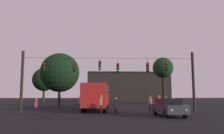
{
  "coord_description": "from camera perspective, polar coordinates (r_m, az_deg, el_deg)",
  "views": [
    {
      "loc": [
        -0.68,
        -8.45,
        1.87
      ],
      "look_at": [
        0.26,
        13.99,
        4.54
      ],
      "focal_mm": 36.72,
      "sensor_mm": 36.0,
      "label": 1
    }
  ],
  "objects": [
    {
      "name": "tree_left_silhouette",
      "position": [
        35.04,
        -12.86,
        -1.38
      ],
      "size": [
        5.81,
        5.81,
        7.98
      ],
      "color": "#2D2116",
      "rests_on": "ground"
    },
    {
      "name": "pedestrian_crossing_center",
      "position": [
        24.25,
        9.5,
        -8.89
      ],
      "size": [
        0.32,
        0.41,
        1.66
      ],
      "color": "black",
      "rests_on": "ground"
    },
    {
      "name": "pedestrian_far_side",
      "position": [
        23.57,
        11.62,
        -8.76
      ],
      "size": [
        0.3,
        0.4,
        1.75
      ],
      "color": "black",
      "rests_on": "ground"
    },
    {
      "name": "car_far_left",
      "position": [
        40.3,
        -6.89,
        -8.26
      ],
      "size": [
        1.98,
        4.4,
        1.52
      ],
      "color": "#2D2D33",
      "rests_on": "ground"
    },
    {
      "name": "tree_behind_building",
      "position": [
        44.23,
        12.57,
        -0.31
      ],
      "size": [
        3.86,
        3.86,
        8.78
      ],
      "color": "black",
      "rests_on": "ground"
    },
    {
      "name": "pedestrian_trailing",
      "position": [
        26.01,
        13.28,
        -8.69
      ],
      "size": [
        0.36,
        0.42,
        1.64
      ],
      "color": "black",
      "rests_on": "ground"
    },
    {
      "name": "corner_building",
      "position": [
        62.31,
        3.72,
        -5.09
      ],
      "size": [
        20.49,
        13.08,
        7.39
      ],
      "color": "black",
      "rests_on": "ground"
    },
    {
      "name": "pedestrian_near_bus",
      "position": [
        21.31,
        -18.43,
        -9.18
      ],
      "size": [
        0.35,
        0.42,
        1.52
      ],
      "color": "black",
      "rests_on": "ground"
    },
    {
      "name": "tree_right_far",
      "position": [
        54.15,
        -16.54,
        -3.01
      ],
      "size": [
        5.24,
        5.24,
        7.81
      ],
      "color": "#2D2116",
      "rests_on": "ground"
    },
    {
      "name": "car_near_right",
      "position": [
        20.39,
        13.96,
        -9.6
      ],
      "size": [
        2.11,
        4.44,
        1.52
      ],
      "color": "#2D2D33",
      "rests_on": "ground"
    },
    {
      "name": "pedestrian_crossing_right",
      "position": [
        20.81,
        -2.74,
        -9.1
      ],
      "size": [
        0.25,
        0.37,
        1.79
      ],
      "color": "black",
      "rests_on": "ground"
    },
    {
      "name": "overhead_signal_span",
      "position": [
        23.71,
        -0.79,
        -2.21
      ],
      "size": [
        18.02,
        0.44,
        6.3
      ],
      "color": "black",
      "rests_on": "ground"
    },
    {
      "name": "city_bus",
      "position": [
        28.03,
        -3.74,
        -6.78
      ],
      "size": [
        3.11,
        11.12,
        3.0
      ],
      "color": "#B21E19",
      "rests_on": "ground"
    },
    {
      "name": "pedestrian_crossing_left",
      "position": [
        21.17,
        0.93,
        -9.44
      ],
      "size": [
        0.27,
        0.38,
        1.58
      ],
      "color": "black",
      "rests_on": "ground"
    },
    {
      "name": "ground_plane",
      "position": [
        33.01,
        -1.25,
        -10.03
      ],
      "size": [
        168.0,
        168.0,
        0.0
      ],
      "primitive_type": "plane",
      "color": "black",
      "rests_on": "ground"
    }
  ]
}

